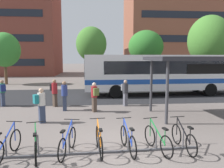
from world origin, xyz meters
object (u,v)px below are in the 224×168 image
parked_bicycle_blue_2 (7,145)px  parked_bicycle_blue_4 (68,142)px  parked_bicycle_black_8 (183,139)px  street_tree_3 (4,50)px  parked_bicycle_orange_5 (99,141)px  street_tree_1 (146,47)px  commuter_olive_pack_1 (95,95)px  parked_bicycle_green_3 (36,146)px  commuter_grey_pack_5 (125,91)px  transit_shelter (204,61)px  parked_bicycle_green_7 (158,140)px  parked_bicycle_blue_6 (128,140)px  street_tree_2 (209,40)px  commuter_navy_pack_0 (3,91)px  city_bus (159,73)px  street_tree_0 (91,44)px  commuter_black_pack_3 (54,91)px  commuter_grey_pack_2 (65,94)px  commuter_teal_pack_4 (41,103)px

parked_bicycle_blue_2 → parked_bicycle_blue_4: (1.79, 0.09, 0.00)m
parked_bicycle_black_8 → street_tree_3: street_tree_3 is taller
parked_bicycle_blue_2 → parked_bicycle_black_8: (5.52, 0.09, 0.00)m
parked_bicycle_orange_5 → street_tree_1: bearing=-22.6°
commuter_olive_pack_1 → street_tree_1: 14.89m
parked_bicycle_green_3 → commuter_grey_pack_5: 7.87m
transit_shelter → commuter_grey_pack_5: size_ratio=3.42×
parked_bicycle_green_7 → parked_bicycle_blue_4: bearing=74.8°
parked_bicycle_blue_6 → street_tree_2: size_ratio=0.23×
commuter_navy_pack_0 → transit_shelter: bearing=-137.7°
street_tree_2 → city_bus: bearing=-140.4°
transit_shelter → parked_bicycle_blue_2: bearing=-155.2°
city_bus → parked_bicycle_blue_6: 11.48m
street_tree_0 → street_tree_3: bearing=172.7°
commuter_olive_pack_1 → street_tree_1: bearing=-47.7°
commuter_olive_pack_1 → street_tree_2: bearing=-71.0°
commuter_olive_pack_1 → street_tree_1: street_tree_1 is taller
parked_bicycle_blue_2 → street_tree_1: (8.71, 18.60, 3.86)m
parked_bicycle_green_3 → commuter_olive_pack_1: size_ratio=1.03×
city_bus → parked_bicycle_green_3: size_ratio=7.17×
parked_bicycle_blue_6 → street_tree_3: street_tree_3 is taller
parked_bicycle_orange_5 → street_tree_2: size_ratio=0.23×
parked_bicycle_blue_6 → commuter_navy_pack_0: commuter_navy_pack_0 is taller
commuter_olive_pack_1 → street_tree_3: (-9.78, 13.41, 2.89)m
transit_shelter → commuter_grey_pack_5: transit_shelter is taller
parked_bicycle_blue_4 → street_tree_0: street_tree_0 is taller
parked_bicycle_green_3 → street_tree_3: street_tree_3 is taller
parked_bicycle_blue_4 → parked_bicycle_black_8: size_ratio=0.99×
parked_bicycle_orange_5 → commuter_navy_pack_0: 9.20m
street_tree_1 → street_tree_2: (6.65, -1.74, 0.63)m
transit_shelter → commuter_olive_pack_1: (-5.51, 1.29, -1.91)m
commuter_black_pack_3 → city_bus: bearing=76.7°
commuter_grey_pack_2 → parked_bicycle_black_8: bearing=35.3°
parked_bicycle_blue_4 → parked_bicycle_blue_6: bearing=-77.9°
city_bus → parked_bicycle_green_7: (-3.26, -10.65, -1.39)m
city_bus → parked_bicycle_blue_6: bearing=66.8°
parked_bicycle_green_7 → transit_shelter: 5.93m
parked_bicycle_blue_2 → street_tree_2: street_tree_2 is taller
parked_bicycle_green_3 → parked_bicycle_orange_5: 1.91m
commuter_grey_pack_5 → street_tree_1: street_tree_1 is taller
parked_bicycle_blue_6 → commuter_grey_pack_2: (-2.71, 5.77, 0.59)m
city_bus → transit_shelter: (0.28, -6.58, 1.08)m
parked_bicycle_blue_6 → commuter_black_pack_3: (-3.47, 6.89, 0.58)m
street_tree_3 → street_tree_1: bearing=-0.7°
commuter_olive_pack_1 → commuter_teal_pack_4: bearing=103.8°
parked_bicycle_blue_4 → commuter_black_pack_3: bearing=24.3°
transit_shelter → street_tree_1: 14.57m
commuter_black_pack_3 → street_tree_2: size_ratio=0.22×
parked_bicycle_blue_2 → parked_bicycle_green_7: size_ratio=1.02×
parked_bicycle_blue_6 → street_tree_3: bearing=22.4°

